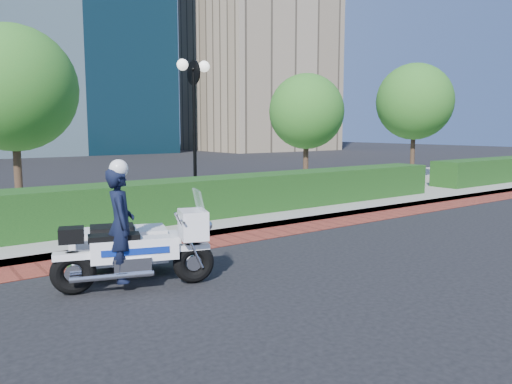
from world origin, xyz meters
TOP-DOWN VIEW (x-y plane):
  - ground at (0.00, 0.00)m, footprint 120.00×120.00m
  - brick_strip at (0.00, 1.50)m, footprint 60.00×1.00m
  - sidewalk at (0.00, 6.00)m, footprint 60.00×8.00m
  - hedge_main at (0.00, 3.60)m, footprint 18.00×1.20m
  - hedge_far at (16.00, 3.60)m, footprint 10.00×1.20m
  - lamppost at (1.00, 5.20)m, footprint 1.02×0.70m
  - tree_b at (-3.50, 6.50)m, footprint 3.20×3.20m
  - tree_c at (6.50, 6.50)m, footprint 2.80×2.80m
  - tree_d at (13.00, 6.50)m, footprint 3.40×3.40m
  - tower_right at (28.00, 38.00)m, footprint 14.00×12.00m
  - police_motorcycle at (-3.25, -0.12)m, footprint 2.38×2.11m

SIDE VIEW (x-z plane):
  - ground at x=0.00m, z-range 0.00..0.00m
  - brick_strip at x=0.00m, z-range 0.00..0.01m
  - sidewalk at x=0.00m, z-range 0.00..0.15m
  - hedge_main at x=0.00m, z-range 0.15..1.15m
  - hedge_far at x=16.00m, z-range 0.15..1.15m
  - police_motorcycle at x=-3.25m, z-range -0.31..1.67m
  - lamppost at x=1.00m, z-range 0.85..5.06m
  - tree_c at x=6.50m, z-range 0.90..5.20m
  - tree_b at x=-3.50m, z-range 0.99..5.88m
  - tree_d at x=13.00m, z-range 1.03..6.19m
  - tower_right at x=28.00m, z-range 0.00..28.00m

